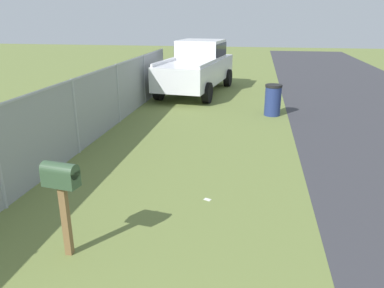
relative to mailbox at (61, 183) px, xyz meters
The scene contains 5 objects.
mailbox is the anchor object (origin of this frame).
pickup_truck 11.53m from the mailbox, ahead, with size 5.69×2.70×2.09m.
trash_bin 8.55m from the mailbox, 19.93° to the right, with size 0.53×0.53×0.99m.
fence_section 4.06m from the mailbox, 24.20° to the left, with size 16.30×0.07×1.73m.
litter_wrapper_midfield_b 2.69m from the mailbox, 41.15° to the right, with size 0.12×0.08×0.01m, color silver.
Camera 1 is at (0.31, -1.02, 3.05)m, focal length 34.86 mm.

